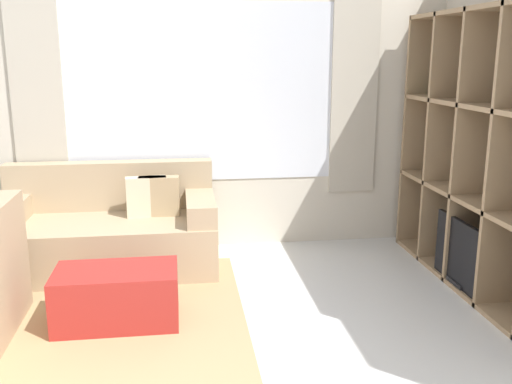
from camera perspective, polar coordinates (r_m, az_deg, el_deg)
wall_back at (r=5.28m, az=-5.48°, el=8.83°), size 5.75×0.11×2.70m
area_rug at (r=4.24m, az=-19.47°, el=-12.06°), size 2.61×2.14×0.01m
shelving_unit at (r=4.54m, az=23.16°, el=2.99°), size 0.41×2.52×2.13m
couch_main at (r=5.03m, az=-14.37°, el=-3.85°), size 1.80×0.90×0.87m
ottoman at (r=4.03m, az=-13.74°, el=-10.14°), size 0.82×0.47×0.39m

